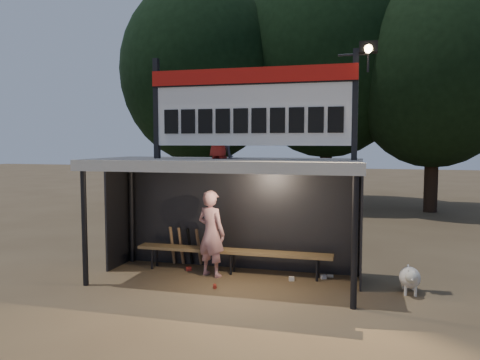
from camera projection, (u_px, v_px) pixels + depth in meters
The scene contains 13 objects.
ground at pixel (224, 281), 8.88m from camera, with size 80.00×80.00×0.00m, color brown.
player at pixel (211, 233), 9.16m from camera, with size 0.62×0.41×1.70m, color silver.
child_a at pixel (220, 130), 9.07m from camera, with size 0.53×0.42×1.10m, color gray.
child_b at pixel (219, 134), 8.85m from camera, with size 0.45×0.29×0.92m, color #B4241B.
dugout_shelter at pixel (228, 183), 8.97m from camera, with size 5.10×2.08×2.32m.
scoreboard_assembly at pixel (253, 104), 8.46m from camera, with size 4.10×0.27×1.99m.
bench at pixel (232, 252), 9.37m from camera, with size 4.00×0.35×0.48m.
tree_left at pixel (201, 72), 19.09m from camera, with size 6.46×6.46×9.27m.
tree_mid at pixel (327, 56), 19.21m from camera, with size 7.22×7.22×10.36m.
tree_right at pixel (434, 73), 17.31m from camera, with size 6.08×6.08×8.72m.
dog at pixel (410, 278), 8.13m from camera, with size 0.36×0.81×0.49m.
bats at pixel (185, 246), 9.92m from camera, with size 0.67×0.35×0.84m.
litter at pixel (261, 276), 9.06m from camera, with size 2.97×1.30×0.08m.
Camera 1 is at (2.50, -8.33, 2.63)m, focal length 35.00 mm.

